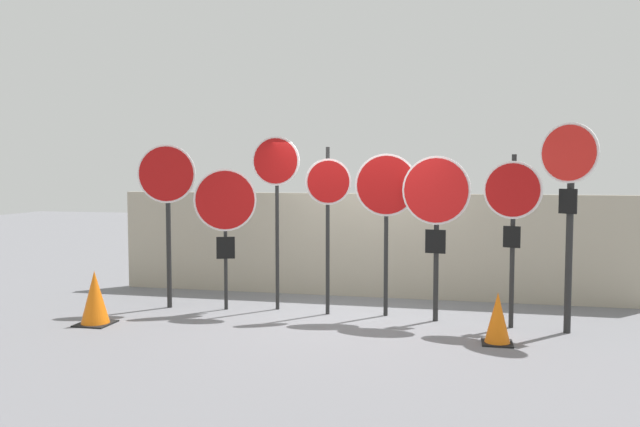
# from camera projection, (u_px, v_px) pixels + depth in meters

# --- Properties ---
(ground_plane) EXTENTS (40.00, 40.00, 0.00)m
(ground_plane) POSITION_uv_depth(u_px,v_px,m) (355.00, 316.00, 8.92)
(ground_plane) COLOR slate
(fence_back) EXTENTS (8.69, 0.12, 1.71)m
(fence_back) POSITION_uv_depth(u_px,v_px,m) (369.00, 245.00, 10.28)
(fence_back) COLOR #A89E89
(fence_back) RESTS_ON ground
(stop_sign_0) EXTENTS (0.86, 0.22, 2.47)m
(stop_sign_0) POSITION_uv_depth(u_px,v_px,m) (167.00, 189.00, 9.33)
(stop_sign_0) COLOR black
(stop_sign_0) RESTS_ON ground
(stop_sign_1) EXTENTS (0.87, 0.38, 2.11)m
(stop_sign_1) POSITION_uv_depth(u_px,v_px,m) (225.00, 208.00, 9.22)
(stop_sign_1) COLOR black
(stop_sign_1) RESTS_ON ground
(stop_sign_2) EXTENTS (0.73, 0.11, 2.59)m
(stop_sign_2) POSITION_uv_depth(u_px,v_px,m) (276.00, 178.00, 9.20)
(stop_sign_2) COLOR black
(stop_sign_2) RESTS_ON ground
(stop_sign_3) EXTENTS (0.63, 0.25, 2.42)m
(stop_sign_3) POSITION_uv_depth(u_px,v_px,m) (328.00, 196.00, 8.90)
(stop_sign_3) COLOR black
(stop_sign_3) RESTS_ON ground
(stop_sign_4) EXTENTS (0.88, 0.14, 2.32)m
(stop_sign_4) POSITION_uv_depth(u_px,v_px,m) (386.00, 195.00, 8.80)
(stop_sign_4) COLOR black
(stop_sign_4) RESTS_ON ground
(stop_sign_5) EXTENTS (0.93, 0.20, 2.28)m
(stop_sign_5) POSITION_uv_depth(u_px,v_px,m) (436.00, 204.00, 8.48)
(stop_sign_5) COLOR black
(stop_sign_5) RESTS_ON ground
(stop_sign_6) EXTENTS (0.73, 0.24, 2.29)m
(stop_sign_6) POSITION_uv_depth(u_px,v_px,m) (513.00, 205.00, 8.12)
(stop_sign_6) COLOR black
(stop_sign_6) RESTS_ON ground
(stop_sign_7) EXTENTS (0.64, 0.45, 2.68)m
(stop_sign_7) POSITION_uv_depth(u_px,v_px,m) (569.00, 189.00, 7.85)
(stop_sign_7) COLOR black
(stop_sign_7) RESTS_ON ground
(traffic_cone_0) EXTENTS (0.36, 0.36, 0.63)m
(traffic_cone_0) POSITION_uv_depth(u_px,v_px,m) (498.00, 318.00, 7.47)
(traffic_cone_0) COLOR black
(traffic_cone_0) RESTS_ON ground
(traffic_cone_1) EXTENTS (0.45, 0.45, 0.73)m
(traffic_cone_1) POSITION_uv_depth(u_px,v_px,m) (95.00, 298.00, 8.42)
(traffic_cone_1) COLOR black
(traffic_cone_1) RESTS_ON ground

